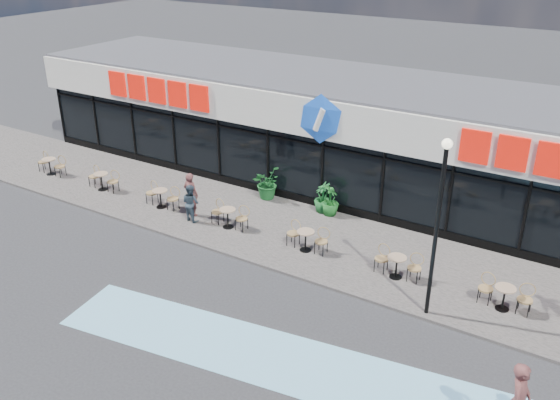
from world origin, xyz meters
name	(u,v)px	position (x,y,z in m)	size (l,w,h in m)	color
ground	(214,293)	(0.00, 0.00, 0.00)	(120.00, 120.00, 0.00)	#28282B
sidewalk	(289,233)	(0.00, 4.50, 0.05)	(44.00, 5.00, 0.10)	#635B58
bike_lane	(303,366)	(4.00, -1.50, 0.01)	(14.00, 2.20, 0.01)	#76BDE0
building	(356,133)	(0.00, 9.93, 2.34)	(30.60, 6.57, 4.75)	black
lamp_post	(438,215)	(5.94, 2.30, 3.23)	(0.28, 0.28, 5.29)	black
bistro_set_0	(51,164)	(-11.99, 3.71, 0.56)	(1.54, 0.62, 0.90)	tan
bistro_set_1	(103,179)	(-8.70, 3.71, 0.56)	(1.54, 0.62, 0.90)	tan
bistro_set_2	(162,196)	(-5.41, 3.71, 0.56)	(1.54, 0.62, 0.90)	tan
bistro_set_3	(229,215)	(-2.11, 3.71, 0.56)	(1.54, 0.62, 0.90)	tan
bistro_set_4	(307,237)	(1.18, 3.71, 0.56)	(1.54, 0.62, 0.90)	tan
bistro_set_5	(398,263)	(4.47, 3.71, 0.56)	(1.54, 0.62, 0.90)	tan
bistro_set_6	(505,294)	(7.76, 3.71, 0.56)	(1.54, 0.62, 0.90)	tan
potted_plant_left	(267,182)	(-2.34, 6.61, 0.77)	(1.21, 1.04, 1.34)	#164E1F
potted_plant_mid	(330,200)	(0.60, 6.56, 0.70)	(0.67, 0.67, 1.20)	#1A5C1F
potted_plant_right	(323,197)	(0.24, 6.64, 0.71)	(0.68, 0.68, 1.21)	#185724
patron_left	(191,194)	(-3.92, 3.74, 0.97)	(0.63, 0.42, 1.74)	brown
patron_right	(191,203)	(-3.65, 3.38, 0.82)	(0.70, 0.55, 1.45)	#2F3D49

